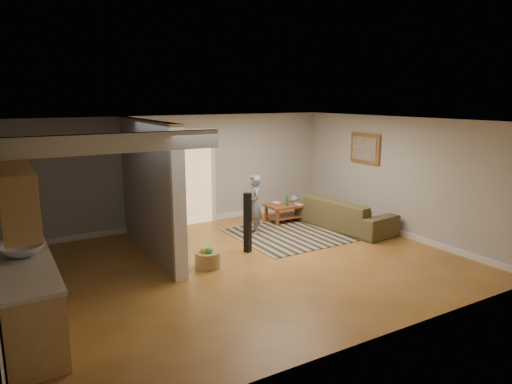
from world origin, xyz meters
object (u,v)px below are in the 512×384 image
(child, at_px, (254,233))
(coffee_table, at_px, (289,207))
(tv_console, at_px, (154,203))
(speaker_right, at_px, (158,220))
(speaker_left, at_px, (248,223))
(toddler, at_px, (169,238))
(toy_basket, at_px, (208,259))
(sofa, at_px, (344,228))

(child, bearing_deg, coffee_table, 126.79)
(tv_console, height_order, child, tv_console)
(tv_console, xyz_separation_m, speaker_right, (-0.13, -0.57, -0.22))
(coffee_table, height_order, speaker_left, speaker_left)
(toddler, bearing_deg, tv_console, -9.12)
(tv_console, bearing_deg, toy_basket, -76.39)
(tv_console, distance_m, toy_basket, 2.11)
(tv_console, bearing_deg, speaker_left, -46.08)
(toy_basket, distance_m, toddler, 1.94)
(coffee_table, bearing_deg, sofa, -57.06)
(toy_basket, relative_size, toddler, 0.49)
(speaker_right, distance_m, toy_basket, 1.53)
(toy_basket, bearing_deg, child, 37.92)
(child, relative_size, toddler, 1.44)
(sofa, relative_size, speaker_right, 2.06)
(tv_console, distance_m, speaker_left, 2.07)
(coffee_table, bearing_deg, speaker_left, -143.35)
(coffee_table, relative_size, tv_console, 0.77)
(sofa, relative_size, toy_basket, 5.35)
(sofa, height_order, speaker_right, speaker_right)
(coffee_table, xyz_separation_m, speaker_right, (-3.34, -0.39, 0.24))
(child, bearing_deg, sofa, 87.29)
(coffee_table, xyz_separation_m, child, (-1.23, -0.48, -0.33))
(coffee_table, xyz_separation_m, toddler, (-2.94, 0.12, -0.33))
(tv_console, relative_size, child, 1.10)
(tv_console, bearing_deg, coffee_table, 2.75)
(sofa, distance_m, tv_console, 4.22)
(sofa, relative_size, tv_console, 1.65)
(tv_console, height_order, toddler, tv_console)
(tv_console, distance_m, toddler, 0.83)
(speaker_left, relative_size, child, 0.90)
(speaker_left, bearing_deg, toddler, 97.71)
(child, bearing_deg, speaker_right, -77.04)
(speaker_right, bearing_deg, toddler, 48.67)
(coffee_table, distance_m, speaker_right, 3.37)
(speaker_left, height_order, speaker_right, speaker_left)
(speaker_right, distance_m, toddler, 0.86)
(sofa, bearing_deg, child, 65.00)
(speaker_left, distance_m, speaker_right, 1.75)
(tv_console, bearing_deg, sofa, -12.35)
(toddler, bearing_deg, sofa, 166.09)
(child, bearing_deg, speaker_left, -20.91)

